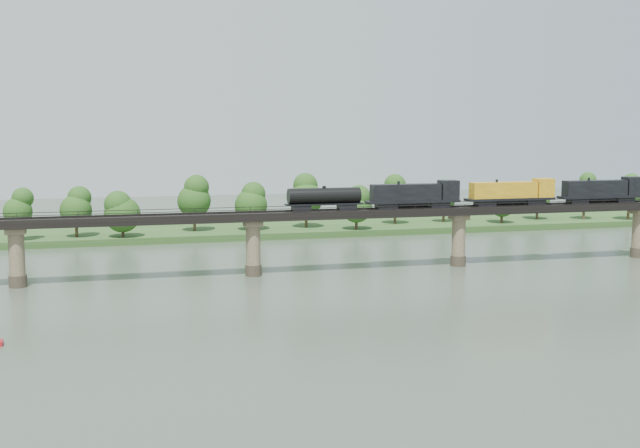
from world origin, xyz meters
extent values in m
plane|color=#344233|center=(0.00, 0.00, 0.00)|extent=(400.00, 400.00, 0.00)
cube|color=#26481D|center=(0.00, 85.00, 0.80)|extent=(300.00, 24.00, 1.60)
cylinder|color=#473A2D|center=(-40.00, 30.00, 1.00)|extent=(3.00, 3.00, 2.00)
cylinder|color=#857257|center=(-40.00, 30.00, 5.50)|extent=(2.60, 2.60, 9.00)
cube|color=#857257|center=(-40.00, 30.00, 9.50)|extent=(3.20, 3.20, 1.00)
cylinder|color=#473A2D|center=(0.00, 30.00, 1.00)|extent=(3.00, 3.00, 2.00)
cylinder|color=#857257|center=(0.00, 30.00, 5.50)|extent=(2.60, 2.60, 9.00)
cube|color=#857257|center=(0.00, 30.00, 9.50)|extent=(3.20, 3.20, 1.00)
cylinder|color=#473A2D|center=(40.00, 30.00, 1.00)|extent=(3.00, 3.00, 2.00)
cylinder|color=#857257|center=(40.00, 30.00, 5.50)|extent=(2.60, 2.60, 9.00)
cube|color=#857257|center=(40.00, 30.00, 9.50)|extent=(3.20, 3.20, 1.00)
cylinder|color=#473A2D|center=(80.00, 30.00, 1.00)|extent=(3.00, 3.00, 2.00)
cylinder|color=#857257|center=(80.00, 30.00, 5.50)|extent=(2.60, 2.60, 9.00)
cube|color=#857257|center=(80.00, 30.00, 9.50)|extent=(3.20, 3.20, 1.00)
cube|color=black|center=(0.00, 30.00, 10.75)|extent=(220.00, 5.00, 1.50)
cube|color=black|center=(0.00, 29.25, 11.58)|extent=(220.00, 0.12, 0.16)
cube|color=black|center=(0.00, 30.75, 11.58)|extent=(220.00, 0.12, 0.16)
cube|color=black|center=(0.00, 27.60, 12.20)|extent=(220.00, 0.10, 0.10)
cube|color=black|center=(0.00, 32.40, 12.20)|extent=(220.00, 0.10, 0.10)
cube|color=black|center=(0.00, 27.60, 11.85)|extent=(0.08, 0.08, 0.70)
cube|color=black|center=(0.00, 32.40, 11.85)|extent=(0.08, 0.08, 0.70)
cylinder|color=#382619|center=(-44.43, 76.31, 3.35)|extent=(0.70, 0.70, 3.51)
sphere|color=#1B4213|center=(-44.43, 76.31, 8.03)|extent=(6.31, 6.31, 6.31)
sphere|color=#1B4213|center=(-44.43, 76.31, 10.96)|extent=(4.73, 4.73, 4.73)
cylinder|color=#382619|center=(-32.24, 78.84, 3.27)|extent=(0.70, 0.70, 3.34)
sphere|color=#1B4213|center=(-32.24, 78.84, 7.73)|extent=(7.18, 7.18, 7.18)
sphere|color=#1B4213|center=(-32.24, 78.84, 10.52)|extent=(5.39, 5.39, 5.39)
cylinder|color=#382619|center=(-22.01, 76.15, 3.01)|extent=(0.70, 0.70, 2.83)
sphere|color=#1B4213|center=(-22.01, 76.15, 6.78)|extent=(8.26, 8.26, 8.26)
sphere|color=#1B4213|center=(-22.01, 76.15, 9.14)|extent=(6.19, 6.19, 6.19)
cylinder|color=#382619|center=(-5.04, 82.68, 3.58)|extent=(0.70, 0.70, 3.96)
sphere|color=#1B4213|center=(-5.04, 82.68, 8.87)|extent=(8.07, 8.07, 8.07)
sphere|color=#1B4213|center=(-5.04, 82.68, 12.17)|extent=(6.05, 6.05, 6.05)
cylinder|color=#382619|center=(8.52, 81.14, 3.23)|extent=(0.70, 0.70, 3.27)
sphere|color=#1B4213|center=(8.52, 81.14, 7.59)|extent=(8.03, 8.03, 8.03)
sphere|color=#1B4213|center=(8.52, 81.14, 10.31)|extent=(6.02, 6.02, 6.02)
cylinder|color=#382619|center=(22.65, 82.31, 3.56)|extent=(0.70, 0.70, 3.92)
sphere|color=#1B4213|center=(22.65, 82.31, 8.79)|extent=(8.29, 8.29, 8.29)
sphere|color=#1B4213|center=(22.65, 82.31, 12.05)|extent=(6.21, 6.21, 6.21)
cylinder|color=#382619|center=(33.59, 75.35, 3.11)|extent=(0.70, 0.70, 3.02)
sphere|color=#1B4213|center=(33.59, 75.35, 7.15)|extent=(7.74, 7.74, 7.74)
sphere|color=#1B4213|center=(33.59, 75.35, 9.67)|extent=(5.80, 5.80, 5.80)
cylinder|color=#382619|center=(46.81, 84.03, 3.50)|extent=(0.70, 0.70, 3.80)
sphere|color=#1B4213|center=(46.81, 84.03, 8.56)|extent=(7.47, 7.47, 7.47)
sphere|color=#1B4213|center=(46.81, 84.03, 11.73)|extent=(5.60, 5.60, 5.60)
cylinder|color=#382619|center=(60.48, 84.26, 3.29)|extent=(0.70, 0.70, 3.38)
sphere|color=#1B4213|center=(60.48, 84.26, 7.80)|extent=(6.23, 6.23, 6.23)
sphere|color=#1B4213|center=(60.48, 84.26, 10.62)|extent=(4.67, 4.67, 4.67)
cylinder|color=#382619|center=(74.35, 78.39, 2.99)|extent=(0.70, 0.70, 2.77)
sphere|color=#1B4213|center=(74.35, 78.39, 6.68)|extent=(7.04, 7.04, 7.04)
sphere|color=#1B4213|center=(74.35, 78.39, 8.99)|extent=(5.28, 5.28, 5.28)
cylinder|color=#382619|center=(87.62, 83.57, 3.07)|extent=(0.70, 0.70, 2.94)
sphere|color=#1B4213|center=(87.62, 83.57, 7.00)|extent=(6.73, 6.73, 6.73)
sphere|color=#1B4213|center=(87.62, 83.57, 9.45)|extent=(5.05, 5.05, 5.05)
cylinder|color=#382619|center=(99.73, 80.10, 3.57)|extent=(0.70, 0.70, 3.94)
sphere|color=#1B4213|center=(99.73, 80.10, 8.83)|extent=(6.17, 6.17, 6.17)
sphere|color=#1B4213|center=(99.73, 80.10, 12.11)|extent=(4.62, 4.62, 4.62)
cylinder|color=#382619|center=(110.76, 76.08, 3.49)|extent=(0.70, 0.70, 3.77)
sphere|color=#1B4213|center=(110.76, 76.08, 8.52)|extent=(6.60, 6.60, 6.60)
sphere|color=#1B4213|center=(110.76, 76.08, 11.66)|extent=(4.95, 4.95, 4.95)
cube|color=black|center=(76.08, 30.00, 12.03)|extent=(3.84, 2.30, 1.06)
cube|color=black|center=(65.52, 30.00, 12.03)|extent=(3.84, 2.30, 1.06)
cube|color=black|center=(70.80, 30.00, 12.70)|extent=(18.24, 2.88, 0.48)
cube|color=black|center=(69.36, 30.00, 14.48)|extent=(13.44, 2.59, 3.07)
cube|color=black|center=(78.00, 30.00, 14.76)|extent=(3.46, 2.88, 3.65)
cylinder|color=black|center=(70.80, 30.00, 12.17)|extent=(5.76, 1.34, 1.34)
cube|color=black|center=(55.92, 30.00, 12.03)|extent=(3.84, 2.30, 1.06)
cube|color=black|center=(45.36, 30.00, 12.03)|extent=(3.84, 2.30, 1.06)
cube|color=black|center=(50.64, 30.00, 12.70)|extent=(18.24, 2.88, 0.48)
cube|color=gold|center=(49.20, 30.00, 14.48)|extent=(13.44, 2.59, 3.07)
cube|color=gold|center=(57.84, 30.00, 14.76)|extent=(3.46, 2.88, 3.65)
cylinder|color=black|center=(50.64, 30.00, 12.17)|extent=(5.76, 1.34, 1.34)
cube|color=black|center=(35.76, 30.00, 12.03)|extent=(3.84, 2.30, 1.06)
cube|color=black|center=(25.20, 30.00, 12.03)|extent=(3.84, 2.30, 1.06)
cube|color=black|center=(30.48, 30.00, 12.70)|extent=(18.24, 2.88, 0.48)
cube|color=black|center=(29.04, 30.00, 14.48)|extent=(13.44, 2.59, 3.07)
cube|color=black|center=(37.68, 30.00, 14.76)|extent=(3.46, 2.88, 3.65)
cylinder|color=black|center=(30.48, 30.00, 12.17)|extent=(5.76, 1.34, 1.34)
cube|color=black|center=(17.52, 30.00, 12.03)|extent=(3.36, 2.11, 1.06)
cube|color=black|center=(8.89, 30.00, 12.03)|extent=(3.36, 2.11, 1.06)
cube|color=black|center=(13.20, 30.00, 12.65)|extent=(14.40, 2.30, 0.29)
cylinder|color=black|center=(13.20, 30.00, 14.19)|extent=(13.44, 2.88, 2.88)
cylinder|color=black|center=(13.20, 30.00, 15.72)|extent=(0.67, 0.67, 0.48)
camera|label=1|loc=(-24.64, -110.64, 26.91)|focal=45.00mm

